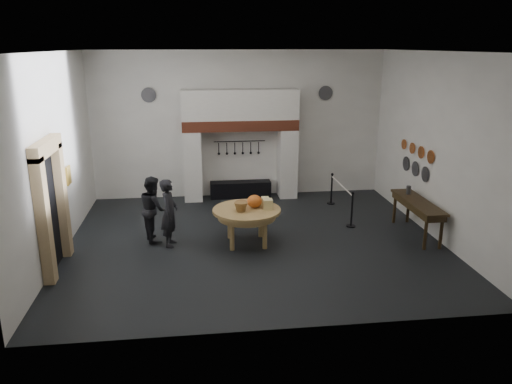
{
  "coord_description": "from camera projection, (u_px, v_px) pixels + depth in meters",
  "views": [
    {
      "loc": [
        -1.36,
        -11.36,
        4.65
      ],
      "look_at": [
        -0.0,
        -0.32,
        1.35
      ],
      "focal_mm": 35.0,
      "sensor_mm": 36.0,
      "label": 1
    }
  ],
  "objects": [
    {
      "name": "copper_pan_a",
      "position": [
        431.0,
        157.0,
        12.45
      ],
      "size": [
        0.03,
        0.34,
        0.34
      ],
      "primitive_type": "cylinder",
      "rotation": [
        0.0,
        1.57,
        0.0
      ],
      "color": "#C6662D",
      "rests_on": "wall_right"
    },
    {
      "name": "cheese_block_big",
      "position": [
        268.0,
        204.0,
        11.88
      ],
      "size": [
        0.22,
        0.22,
        0.24
      ],
      "primitive_type": "cube",
      "color": "#DDCA84",
      "rests_on": "work_table"
    },
    {
      "name": "door_jamb_near",
      "position": [
        44.0,
        222.0,
        9.79
      ],
      "size": [
        0.22,
        0.3,
        2.6
      ],
      "primitive_type": "cube",
      "color": "tan",
      "rests_on": "floor"
    },
    {
      "name": "pumpkin",
      "position": [
        254.0,
        201.0,
        11.97
      ],
      "size": [
        0.36,
        0.36,
        0.31
      ],
      "primitive_type": "ellipsoid",
      "color": "orange",
      "rests_on": "work_table"
    },
    {
      "name": "barrier_post_far",
      "position": [
        332.0,
        189.0,
        15.02
      ],
      "size": [
        0.05,
        0.05,
        0.9
      ],
      "primitive_type": "cylinder",
      "color": "black",
      "rests_on": "floor"
    },
    {
      "name": "chimney_pier_left",
      "position": [
        193.0,
        166.0,
        15.28
      ],
      "size": [
        0.55,
        0.7,
        2.15
      ],
      "primitive_type": "cube",
      "color": "silver",
      "rests_on": "floor"
    },
    {
      "name": "side_table",
      "position": [
        418.0,
        202.0,
        12.43
      ],
      "size": [
        0.55,
        2.2,
        0.06
      ],
      "primitive_type": "cube",
      "color": "#372914",
      "rests_on": "floor"
    },
    {
      "name": "hearth_brick_band",
      "position": [
        240.0,
        125.0,
        15.1
      ],
      "size": [
        3.5,
        0.72,
        0.32
      ],
      "primitive_type": "cube",
      "color": "#9E442B",
      "rests_on": "chimney_pier_left"
    },
    {
      "name": "iron_range",
      "position": [
        241.0,
        189.0,
        15.76
      ],
      "size": [
        1.9,
        0.45,
        0.5
      ],
      "primitive_type": "cube",
      "color": "black",
      "rests_on": "floor"
    },
    {
      "name": "wicker_basket",
      "position": [
        241.0,
        207.0,
        11.71
      ],
      "size": [
        0.38,
        0.38,
        0.22
      ],
      "primitive_type": "cone",
      "rotation": [
        3.14,
        0.0,
        0.22
      ],
      "color": "brown",
      "rests_on": "work_table"
    },
    {
      "name": "pewter_plate_mid",
      "position": [
        415.0,
        169.0,
        13.35
      ],
      "size": [
        0.03,
        0.4,
        0.4
      ],
      "primitive_type": "cylinder",
      "rotation": [
        0.0,
        1.57,
        0.0
      ],
      "color": "#4C4C51",
      "rests_on": "wall_right"
    },
    {
      "name": "pewter_plate_back_left",
      "position": [
        149.0,
        95.0,
        14.83
      ],
      "size": [
        0.44,
        0.03,
        0.44
      ],
      "primitive_type": "cylinder",
      "rotation": [
        1.57,
        0.0,
        0.0
      ],
      "color": "#4C4C51",
      "rests_on": "wall_back"
    },
    {
      "name": "copper_pan_b",
      "position": [
        421.0,
        152.0,
        12.97
      ],
      "size": [
        0.03,
        0.32,
        0.32
      ],
      "primitive_type": "cylinder",
      "rotation": [
        0.0,
        1.57,
        0.0
      ],
      "color": "#C6662D",
      "rests_on": "wall_right"
    },
    {
      "name": "door_recess",
      "position": [
        49.0,
        213.0,
        10.46
      ],
      "size": [
        0.04,
        1.1,
        2.5
      ],
      "primitive_type": "cube",
      "color": "black",
      "rests_on": "floor"
    },
    {
      "name": "wall_back",
      "position": [
        239.0,
        125.0,
        15.45
      ],
      "size": [
        9.0,
        0.02,
        4.5
      ],
      "primitive_type": "cube",
      "color": "white",
      "rests_on": "floor"
    },
    {
      "name": "chimney_hood",
      "position": [
        240.0,
        104.0,
        14.93
      ],
      "size": [
        3.5,
        0.7,
        0.9
      ],
      "primitive_type": "cube",
      "color": "silver",
      "rests_on": "hearth_brick_band"
    },
    {
      "name": "utensil_rail",
      "position": [
        240.0,
        141.0,
        15.52
      ],
      "size": [
        1.6,
        0.02,
        0.02
      ],
      "primitive_type": "cylinder",
      "rotation": [
        0.0,
        1.57,
        0.0
      ],
      "color": "black",
      "rests_on": "wall_back"
    },
    {
      "name": "wall_plaque",
      "position": [
        68.0,
        175.0,
        12.07
      ],
      "size": [
        0.05,
        0.34,
        0.44
      ],
      "primitive_type": "cube",
      "color": "gold",
      "rests_on": "wall_left"
    },
    {
      "name": "wall_front",
      "position": [
        285.0,
        203.0,
        7.84
      ],
      "size": [
        9.0,
        0.02,
        4.5
      ],
      "primitive_type": "cube",
      "color": "white",
      "rests_on": "floor"
    },
    {
      "name": "barrier_post_near",
      "position": [
        352.0,
        211.0,
        13.12
      ],
      "size": [
        0.05,
        0.05,
        0.9
      ],
      "primitive_type": "cylinder",
      "color": "black",
      "rests_on": "floor"
    },
    {
      "name": "floor",
      "position": [
        255.0,
        241.0,
        12.29
      ],
      "size": [
        9.0,
        8.0,
        0.02
      ],
      "primitive_type": "cube",
      "color": "black",
      "rests_on": "ground"
    },
    {
      "name": "pewter_plate_back_right",
      "position": [
        326.0,
        93.0,
        15.46
      ],
      "size": [
        0.44,
        0.03,
        0.44
      ],
      "primitive_type": "cylinder",
      "rotation": [
        1.57,
        0.0,
        0.0
      ],
      "color": "#4C4C51",
      "rests_on": "wall_back"
    },
    {
      "name": "visitor_near",
      "position": [
        169.0,
        213.0,
        11.8
      ],
      "size": [
        0.48,
        0.65,
        1.64
      ],
      "primitive_type": "imported",
      "rotation": [
        0.0,
        0.0,
        1.42
      ],
      "color": "black",
      "rests_on": "floor"
    },
    {
      "name": "cheese_block_small",
      "position": [
        265.0,
        201.0,
        12.17
      ],
      "size": [
        0.18,
        0.18,
        0.2
      ],
      "primitive_type": "cube",
      "color": "#EEDC8E",
      "rests_on": "work_table"
    },
    {
      "name": "barrier_rope",
      "position": [
        342.0,
        186.0,
        13.95
      ],
      "size": [
        0.04,
        2.0,
        0.04
      ],
      "primitive_type": "cylinder",
      "rotation": [
        1.57,
        0.0,
        0.0
      ],
      "color": "white",
      "rests_on": "barrier_post_near"
    },
    {
      "name": "door_jamb_far",
      "position": [
        61.0,
        201.0,
        11.12
      ],
      "size": [
        0.22,
        0.3,
        2.6
      ],
      "primitive_type": "cube",
      "color": "tan",
      "rests_on": "floor"
    },
    {
      "name": "copper_pan_c",
      "position": [
        412.0,
        148.0,
        13.49
      ],
      "size": [
        0.03,
        0.3,
        0.3
      ],
      "primitive_type": "cylinder",
      "rotation": [
        0.0,
        1.57,
        0.0
      ],
      "color": "#C6662D",
      "rests_on": "wall_right"
    },
    {
      "name": "pewter_jug",
      "position": [
        409.0,
        190.0,
        12.97
      ],
      "size": [
        0.12,
        0.12,
        0.22
      ],
      "primitive_type": "cylinder",
      "color": "#47464A",
      "rests_on": "side_table"
    },
    {
      "name": "work_table",
      "position": [
        247.0,
        210.0,
        11.91
      ],
      "size": [
        1.96,
        1.96,
        0.07
      ],
      "primitive_type": "cylinder",
      "rotation": [
        0.0,
        0.0,
        0.22
      ],
      "color": "tan",
      "rests_on": "floor"
    },
    {
      "name": "wall_right",
      "position": [
        437.0,
        147.0,
        12.17
      ],
      "size": [
        0.02,
        8.0,
        4.5
      ],
      "primitive_type": "cube",
      "color": "white",
      "rests_on": "floor"
    },
    {
      "name": "wall_left",
      "position": [
        55.0,
        156.0,
        11.12
      ],
      "size": [
        0.02,
        8.0,
        4.5
      ],
      "primitive_type": "cube",
      "color": "white",
      "rests_on": "floor"
    },
    {
      "name": "pewter_plate_right",
      "position": [
        406.0,
        164.0,
        13.92
      ],
      "size": [
        0.03,
        0.4,
        0.4
      ],
      "primitive_type": "cylinder",
      "rotation": [
        0.0,
        1.57,
        0.0
      ],
      "color": "#4C4C51",
      "rests_on": "wall_right"
    },
    {
      "name": "door_lintel",
      "position": [
        45.0,
        147.0,
        10.07
      ],
      "size": [
        0.22,
        1.7,
        0.3
      ],
      "primitive_type": "cube",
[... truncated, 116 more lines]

